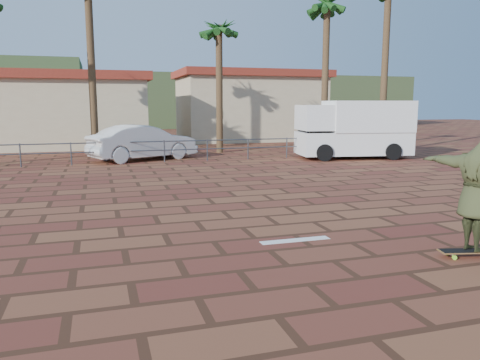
# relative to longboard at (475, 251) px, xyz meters

# --- Properties ---
(ground) EXTENTS (120.00, 120.00, 0.00)m
(ground) POSITION_rel_longboard_xyz_m (-3.27, 3.02, -0.10)
(ground) COLOR brown
(ground) RESTS_ON ground
(paint_stripe) EXTENTS (1.40, 0.22, 0.01)m
(paint_stripe) POSITION_rel_longboard_xyz_m (-2.57, 1.82, -0.10)
(paint_stripe) COLOR white
(paint_stripe) RESTS_ON ground
(guardrail) EXTENTS (24.06, 0.06, 1.00)m
(guardrail) POSITION_rel_longboard_xyz_m (-3.27, 15.02, 0.58)
(guardrail) COLOR #47494F
(guardrail) RESTS_ON ground
(palm_center) EXTENTS (2.40, 2.40, 7.75)m
(palm_center) POSITION_rel_longboard_xyz_m (0.23, 18.52, 6.26)
(palm_center) COLOR brown
(palm_center) RESTS_ON ground
(palm_right) EXTENTS (2.40, 2.40, 9.05)m
(palm_right) POSITION_rel_longboard_xyz_m (5.73, 17.02, 7.48)
(palm_right) COLOR brown
(palm_right) RESTS_ON ground
(building_west) EXTENTS (12.60, 7.60, 4.50)m
(building_west) POSITION_rel_longboard_xyz_m (-9.27, 25.02, 2.18)
(building_west) COLOR beige
(building_west) RESTS_ON ground
(building_east) EXTENTS (10.60, 6.60, 5.00)m
(building_east) POSITION_rel_longboard_xyz_m (4.73, 27.02, 2.44)
(building_east) COLOR beige
(building_east) RESTS_ON ground
(hill_front) EXTENTS (70.00, 18.00, 6.00)m
(hill_front) POSITION_rel_longboard_xyz_m (-3.27, 53.02, 2.90)
(hill_front) COLOR #384C28
(hill_front) RESTS_ON ground
(longboard) EXTENTS (1.27, 0.55, 0.12)m
(longboard) POSITION_rel_longboard_xyz_m (0.00, 0.00, 0.00)
(longboard) COLOR olive
(longboard) RESTS_ON ground
(skateboarder) EXTENTS (0.95, 2.41, 1.91)m
(skateboarder) POSITION_rel_longboard_xyz_m (-0.00, 0.00, 0.98)
(skateboarder) COLOR #373D21
(skateboarder) RESTS_ON longboard
(campervan) EXTENTS (5.63, 3.03, 2.78)m
(campervan) POSITION_rel_longboard_xyz_m (5.85, 14.03, 1.36)
(campervan) COLOR white
(campervan) RESTS_ON ground
(car_silver) EXTENTS (4.74, 2.64, 1.53)m
(car_silver) POSITION_rel_longboard_xyz_m (-4.27, 19.02, 0.66)
(car_silver) COLOR #A5A8AC
(car_silver) RESTS_ON ground
(car_white) EXTENTS (5.32, 3.50, 1.66)m
(car_white) POSITION_rel_longboard_xyz_m (-4.10, 16.20, 0.73)
(car_white) COLOR silver
(car_white) RESTS_ON ground
(street_sign) EXTENTS (0.46, 0.13, 2.25)m
(street_sign) POSITION_rel_longboard_xyz_m (7.93, 15.02, 1.48)
(street_sign) COLOR gray
(street_sign) RESTS_ON ground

